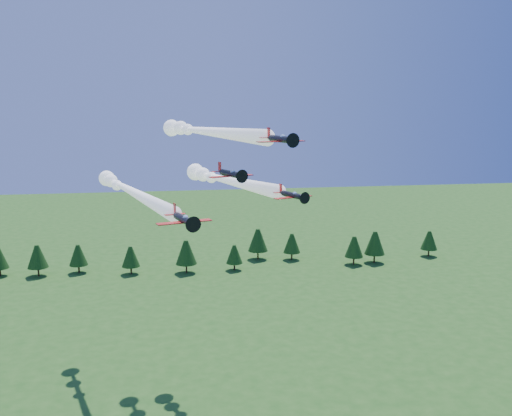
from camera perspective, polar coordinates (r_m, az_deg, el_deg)
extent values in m
cylinder|color=black|center=(83.12, 2.39, 6.91)|extent=(2.46, 5.43, 0.99)
cone|color=black|center=(80.37, 3.45, 6.79)|extent=(1.20, 1.14, 0.99)
cone|color=black|center=(79.86, 3.66, 6.76)|extent=(0.55, 0.55, 0.44)
cylinder|color=black|center=(79.71, 3.72, 6.76)|extent=(2.01, 0.62, 2.09)
cube|color=red|center=(82.79, 2.52, 6.67)|extent=(7.43, 3.35, 0.12)
cube|color=red|center=(86.24, 1.29, 7.06)|extent=(3.00, 1.62, 0.07)
cube|color=red|center=(86.29, 1.26, 7.59)|extent=(0.35, 0.93, 1.44)
ellipsoid|color=#8BACD7|center=(82.31, 2.69, 7.15)|extent=(1.02, 1.35, 0.62)
sphere|color=white|center=(120.34, -6.79, 7.82)|extent=(2.30, 2.30, 2.30)
sphere|color=white|center=(125.23, -7.57, 7.89)|extent=(3.00, 3.00, 3.00)
sphere|color=white|center=(130.15, -8.29, 7.95)|extent=(3.70, 3.70, 3.70)
cylinder|color=black|center=(87.02, -7.28, -1.11)|extent=(2.86, 6.26, 1.15)
cone|color=black|center=(83.67, -6.49, -1.54)|extent=(1.39, 1.32, 1.15)
cone|color=black|center=(83.03, -6.33, -1.63)|extent=(0.63, 0.64, 0.50)
cylinder|color=black|center=(82.85, -6.29, -1.65)|extent=(2.32, 0.73, 2.41)
cube|color=red|center=(86.66, -7.18, -1.40)|extent=(8.58, 3.90, 0.14)
cube|color=red|center=(90.81, -8.11, -0.62)|extent=(3.47, 1.88, 0.08)
cube|color=red|center=(90.75, -8.14, -0.04)|extent=(0.41, 1.07, 1.66)
ellipsoid|color=#8BACD7|center=(85.97, -7.07, -0.93)|extent=(1.18, 1.55, 0.72)
sphere|color=white|center=(129.51, -13.62, 2.35)|extent=(2.30, 2.30, 2.30)
sphere|color=white|center=(134.99, -14.14, 2.64)|extent=(3.00, 3.00, 3.00)
sphere|color=white|center=(140.49, -14.62, 2.90)|extent=(3.70, 3.70, 3.70)
cylinder|color=black|center=(94.21, 3.60, 1.30)|extent=(2.72, 5.05, 0.94)
cone|color=black|center=(91.82, 4.64, 1.06)|extent=(1.18, 1.13, 0.94)
cone|color=black|center=(91.36, 4.85, 1.01)|extent=(0.54, 0.54, 0.41)
cylinder|color=black|center=(91.24, 4.90, 1.00)|extent=(1.85, 0.75, 1.97)
cube|color=red|center=(93.95, 3.73, 1.09)|extent=(6.92, 3.71, 0.11)
cube|color=red|center=(96.93, 2.49, 1.59)|extent=(2.82, 1.73, 0.07)
cube|color=red|center=(96.90, 2.47, 2.03)|extent=(0.40, 0.86, 1.36)
ellipsoid|color=#8BACD7|center=(93.46, 3.90, 1.46)|extent=(1.04, 1.29, 0.58)
sphere|color=white|center=(119.88, -4.51, 3.17)|extent=(2.30, 2.30, 2.30)
sphere|color=white|center=(123.20, -5.27, 3.35)|extent=(3.00, 3.00, 3.00)
sphere|color=white|center=(126.53, -6.00, 3.51)|extent=(3.70, 3.70, 3.70)
cylinder|color=black|center=(95.90, -2.61, 3.44)|extent=(3.04, 5.73, 1.06)
cone|color=black|center=(92.98, -1.65, 3.24)|extent=(1.33, 1.27, 1.06)
cone|color=black|center=(92.42, -1.46, 3.20)|extent=(0.61, 0.61, 0.47)
cylinder|color=black|center=(92.27, -1.40, 3.19)|extent=(2.09, 0.84, 2.23)
cube|color=red|center=(95.57, -2.49, 3.21)|extent=(7.84, 4.15, 0.13)
cube|color=red|center=(99.22, -3.62, 3.68)|extent=(3.19, 1.94, 0.07)
cube|color=red|center=(99.22, -3.66, 4.18)|extent=(0.45, 0.97, 1.54)
ellipsoid|color=#8BACD7|center=(95.01, -2.34, 3.64)|extent=(1.17, 1.46, 0.66)
cylinder|color=#382314|center=(212.00, -24.22, -5.86)|extent=(0.60, 0.60, 2.67)
cylinder|color=#382314|center=(200.44, -2.17, -5.87)|extent=(0.60, 0.60, 2.51)
cone|color=#153810|center=(199.26, -2.18, -4.64)|extent=(5.73, 5.73, 6.44)
cylinder|color=#382314|center=(228.29, 16.87, -4.29)|extent=(0.60, 0.60, 2.74)
cone|color=#153810|center=(227.17, 16.93, -3.10)|extent=(6.26, 6.26, 7.04)
cylinder|color=#382314|center=(206.87, -20.92, -5.97)|extent=(0.60, 0.60, 3.00)
cone|color=#153810|center=(205.51, -21.02, -4.54)|extent=(6.85, 6.85, 7.70)
cylinder|color=#382314|center=(214.02, 3.59, -4.82)|extent=(0.60, 0.60, 2.77)
cone|color=#153810|center=(212.81, 3.61, -3.53)|extent=(6.33, 6.33, 7.12)
cylinder|color=#382314|center=(206.35, -17.28, -5.83)|extent=(0.60, 0.60, 2.75)
cone|color=#153810|center=(205.09, -17.36, -4.51)|extent=(6.29, 6.29, 7.08)
cylinder|color=#382314|center=(200.31, -12.37, -6.09)|extent=(0.60, 0.60, 2.69)
cone|color=#153810|center=(199.05, -12.42, -4.76)|extent=(6.15, 6.15, 6.92)
cylinder|color=#382314|center=(214.07, 11.74, -4.94)|extent=(0.60, 0.60, 3.25)
cone|color=#153810|center=(212.66, 11.80, -3.43)|extent=(7.42, 7.42, 8.35)
cylinder|color=#382314|center=(198.52, -6.97, -6.00)|extent=(0.60, 0.60, 3.18)
cone|color=#153810|center=(197.04, -7.00, -4.41)|extent=(7.27, 7.27, 8.18)
cylinder|color=#382314|center=(210.16, 9.74, -5.20)|extent=(0.60, 0.60, 2.91)
cone|color=#153810|center=(208.86, 9.78, -3.83)|extent=(6.64, 6.64, 7.48)
cylinder|color=#382314|center=(214.23, 0.19, -4.72)|extent=(0.60, 0.60, 3.23)
cone|color=#153810|center=(212.84, 0.19, -3.22)|extent=(7.38, 7.38, 8.30)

